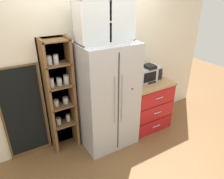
# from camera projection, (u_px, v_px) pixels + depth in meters

# --- Properties ---
(ground_plane) EXTENTS (10.50, 10.50, 0.00)m
(ground_plane) POSITION_uv_depth(u_px,v_px,m) (107.00, 139.00, 3.67)
(ground_plane) COLOR brown
(wall_back_cream) EXTENTS (4.82, 0.10, 2.55)m
(wall_back_cream) POSITION_uv_depth(u_px,v_px,m) (94.00, 64.00, 3.42)
(wall_back_cream) COLOR silver
(wall_back_cream) RESTS_ON ground
(refrigerator) EXTENTS (0.86, 0.71, 1.71)m
(refrigerator) POSITION_uv_depth(u_px,v_px,m) (107.00, 96.00, 3.30)
(refrigerator) COLOR #B7BABF
(refrigerator) RESTS_ON ground
(pantry_shelf_column) EXTENTS (0.44, 0.29, 1.81)m
(pantry_shelf_column) POSITION_uv_depth(u_px,v_px,m) (60.00, 94.00, 3.16)
(pantry_shelf_column) COLOR brown
(pantry_shelf_column) RESTS_ON ground
(counter_cabinet) EXTENTS (0.79, 0.68, 0.91)m
(counter_cabinet) POSITION_uv_depth(u_px,v_px,m) (146.00, 103.00, 3.88)
(counter_cabinet) COLOR red
(counter_cabinet) RESTS_ON ground
(microwave) EXTENTS (0.44, 0.33, 0.26)m
(microwave) POSITION_uv_depth(u_px,v_px,m) (147.00, 73.00, 3.67)
(microwave) COLOR #B7BABF
(microwave) RESTS_ON counter_cabinet
(coffee_maker) EXTENTS (0.17, 0.20, 0.31)m
(coffee_maker) POSITION_uv_depth(u_px,v_px,m) (148.00, 73.00, 3.62)
(coffee_maker) COLOR black
(coffee_maker) RESTS_ON counter_cabinet
(mug_red) EXTENTS (0.11, 0.08, 0.10)m
(mug_red) POSITION_uv_depth(u_px,v_px,m) (160.00, 75.00, 3.83)
(mug_red) COLOR red
(mug_red) RESTS_ON counter_cabinet
(mug_cream) EXTENTS (0.11, 0.07, 0.09)m
(mug_cream) POSITION_uv_depth(u_px,v_px,m) (136.00, 83.00, 3.49)
(mug_cream) COLOR silver
(mug_cream) RESTS_ON counter_cabinet
(bottle_clear) EXTENTS (0.07, 0.07, 0.29)m
(bottle_clear) POSITION_uv_depth(u_px,v_px,m) (147.00, 74.00, 3.65)
(bottle_clear) COLOR silver
(bottle_clear) RESTS_ON counter_cabinet
(bottle_green) EXTENTS (0.07, 0.07, 0.26)m
(bottle_green) POSITION_uv_depth(u_px,v_px,m) (150.00, 76.00, 3.61)
(bottle_green) COLOR #285B33
(bottle_green) RESTS_ON counter_cabinet
(upper_cabinet) EXTENTS (0.82, 0.32, 0.57)m
(upper_cabinet) POSITION_uv_depth(u_px,v_px,m) (104.00, 21.00, 2.84)
(upper_cabinet) COLOR silver
(upper_cabinet) RESTS_ON refrigerator
(chalkboard_menu) EXTENTS (0.60, 0.04, 1.47)m
(chalkboard_menu) POSITION_uv_depth(u_px,v_px,m) (24.00, 114.00, 3.04)
(chalkboard_menu) COLOR brown
(chalkboard_menu) RESTS_ON ground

